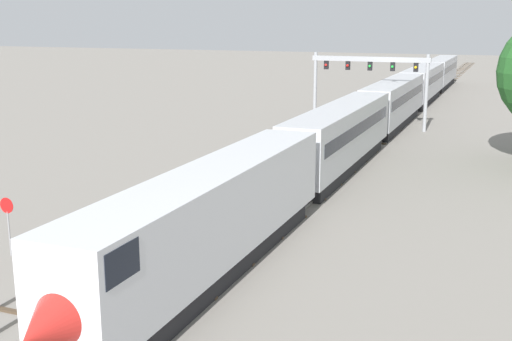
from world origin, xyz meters
The scene contains 6 objects.
ground_plane centered at (0.00, 0.00, 0.00)m, with size 400.00×400.00×0.00m, color gray.
track_main centered at (2.00, 60.00, 0.07)m, with size 2.60×200.00×0.16m.
track_near centered at (-3.50, 40.00, 0.07)m, with size 2.60×160.00×0.16m.
passenger_train centered at (2.00, 48.79, 2.61)m, with size 3.04×110.10×4.80m.
signal_gantry centered at (-0.25, 46.32, 5.67)m, with size 12.10×0.49×7.70m.
stop_sign centered at (-8.00, 2.90, 1.87)m, with size 0.76×0.08×2.88m.
Camera 1 is at (13.83, -20.04, 11.03)m, focal length 45.67 mm.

